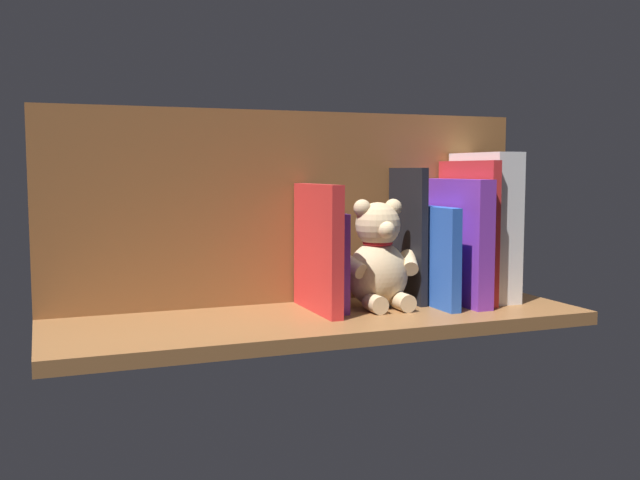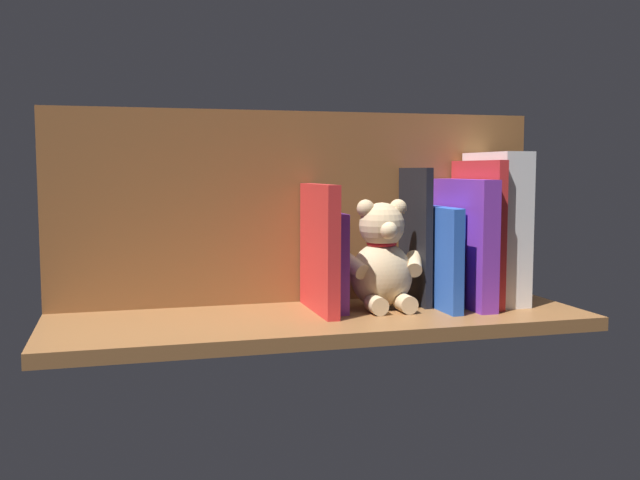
% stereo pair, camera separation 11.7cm
% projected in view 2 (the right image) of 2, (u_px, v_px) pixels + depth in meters
% --- Properties ---
extents(ground_plane, '(0.87, 0.30, 0.02)m').
position_uv_depth(ground_plane, '(320.00, 321.00, 1.18)').
color(ground_plane, brown).
extents(shelf_back_panel, '(0.87, 0.02, 0.34)m').
position_uv_depth(shelf_back_panel, '(301.00, 207.00, 1.29)').
color(shelf_back_panel, brown).
rests_on(shelf_back_panel, ground_plane).
extents(dictionary_thick_white, '(0.05, 0.16, 0.27)m').
position_uv_depth(dictionary_thick_white, '(496.00, 227.00, 1.29)').
color(dictionary_thick_white, white).
rests_on(dictionary_thick_white, ground_plane).
extents(book_0, '(0.02, 0.18, 0.25)m').
position_uv_depth(book_0, '(477.00, 232.00, 1.27)').
color(book_0, red).
rests_on(book_0, ground_plane).
extents(book_1, '(0.03, 0.19, 0.22)m').
position_uv_depth(book_1, '(464.00, 242.00, 1.26)').
color(book_1, purple).
rests_on(book_1, ground_plane).
extents(book_2, '(0.02, 0.14, 0.17)m').
position_uv_depth(book_2, '(441.00, 255.00, 1.28)').
color(book_2, blue).
rests_on(book_2, ground_plane).
extents(book_3, '(0.02, 0.19, 0.17)m').
position_uv_depth(book_3, '(434.00, 256.00, 1.25)').
color(book_3, blue).
rests_on(book_3, ground_plane).
extents(book_4, '(0.01, 0.12, 0.24)m').
position_uv_depth(book_4, '(415.00, 236.00, 1.27)').
color(book_4, black).
rests_on(book_4, ground_plane).
extents(teddy_bear, '(0.15, 0.12, 0.19)m').
position_uv_depth(teddy_bear, '(382.00, 261.00, 1.23)').
color(teddy_bear, '#D1B284').
rests_on(teddy_bear, ground_plane).
extents(book_5, '(0.02, 0.14, 0.16)m').
position_uv_depth(book_5, '(331.00, 261.00, 1.23)').
color(book_5, purple).
rests_on(book_5, ground_plane).
extents(book_6, '(0.02, 0.18, 0.21)m').
position_uv_depth(book_6, '(319.00, 248.00, 1.20)').
color(book_6, red).
rests_on(book_6, ground_plane).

